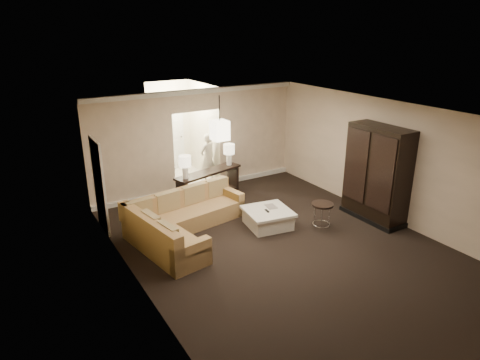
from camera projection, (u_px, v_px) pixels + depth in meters
ground at (283, 247)px, 8.93m from camera, size 8.00×8.00×0.00m
wall_back at (197, 141)px, 11.67m from camera, size 6.00×0.04×2.80m
wall_left at (138, 218)px, 6.99m from camera, size 0.04×8.00×2.80m
wall_right at (389, 161)px, 9.91m from camera, size 0.04×8.00×2.80m
ceiling at (288, 115)px, 7.97m from camera, size 6.00×8.00×0.02m
crown_molding at (196, 92)px, 11.17m from camera, size 6.00×0.10×0.12m
baseboard at (200, 187)px, 12.08m from camera, size 6.00×0.10×0.12m
side_door at (99, 186)px, 9.38m from camera, size 0.05×0.90×2.10m
foyer at (178, 134)px, 12.78m from camera, size 1.44×2.02×2.80m
sectional_sofa at (181, 221)px, 9.34m from camera, size 2.91×2.57×0.84m
coffee_table at (268, 218)px, 9.81m from camera, size 1.14×1.14×0.42m
console_table at (209, 182)px, 11.30m from camera, size 2.03×0.94×0.76m
armoire at (377, 176)px, 9.91m from camera, size 0.67×1.56×2.25m
drink_table at (322, 211)px, 9.61m from camera, size 0.49×0.49×0.62m
table_lamp_left at (185, 163)px, 10.55m from camera, size 0.31×0.31×0.58m
table_lamp_right at (229, 151)px, 11.58m from camera, size 0.31×0.31×0.58m
pendant_light at (220, 130)px, 10.43m from camera, size 0.38×0.38×1.09m
person at (208, 156)px, 12.32m from camera, size 0.69×0.56×1.64m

